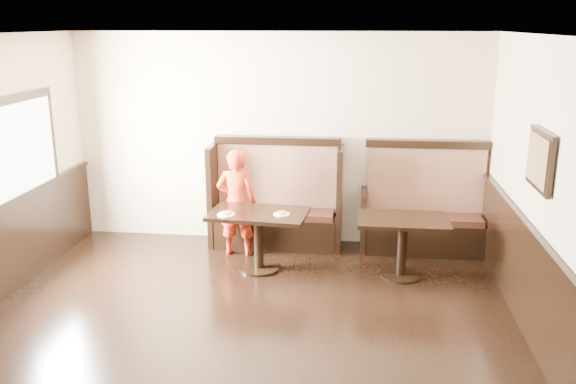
% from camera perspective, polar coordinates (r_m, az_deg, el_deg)
% --- Properties ---
extents(ground, '(7.00, 7.00, 0.00)m').
position_cam_1_polar(ground, '(5.41, -5.91, -17.02)').
color(ground, black).
rests_on(ground, ground).
extents(room_shell, '(7.00, 7.00, 7.00)m').
position_cam_1_polar(room_shell, '(5.40, -8.59, -9.11)').
color(room_shell, beige).
rests_on(room_shell, ground).
extents(booth_main, '(1.75, 0.72, 1.45)m').
position_cam_1_polar(booth_main, '(8.16, -1.08, -1.37)').
color(booth_main, black).
rests_on(booth_main, ground).
extents(booth_neighbor, '(1.65, 0.72, 1.45)m').
position_cam_1_polar(booth_neighbor, '(8.15, 12.63, -2.11)').
color(booth_neighbor, black).
rests_on(booth_neighbor, ground).
extents(table_main, '(1.21, 0.82, 0.73)m').
position_cam_1_polar(table_main, '(7.30, -2.77, -3.16)').
color(table_main, black).
rests_on(table_main, ground).
extents(table_neighbor, '(1.05, 0.69, 0.72)m').
position_cam_1_polar(table_neighbor, '(7.23, 10.67, -3.80)').
color(table_neighbor, black).
rests_on(table_neighbor, ground).
extents(child, '(0.52, 0.35, 1.39)m').
position_cam_1_polar(child, '(7.76, -4.83, -1.01)').
color(child, red).
rests_on(child, ground).
extents(pizza_plate_left, '(0.21, 0.21, 0.04)m').
position_cam_1_polar(pizza_plate_left, '(7.16, -5.82, -2.05)').
color(pizza_plate_left, white).
rests_on(pizza_plate_left, table_main).
extents(pizza_plate_right, '(0.20, 0.20, 0.04)m').
position_cam_1_polar(pizza_plate_right, '(7.14, -0.60, -2.02)').
color(pizza_plate_right, white).
rests_on(pizza_plate_right, table_main).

